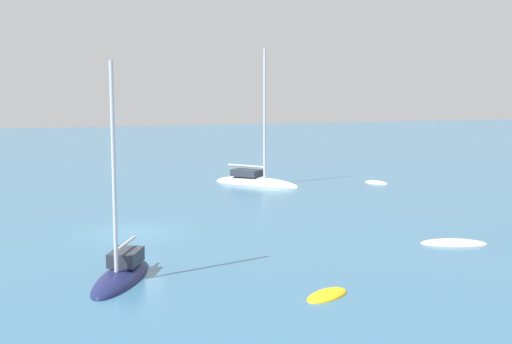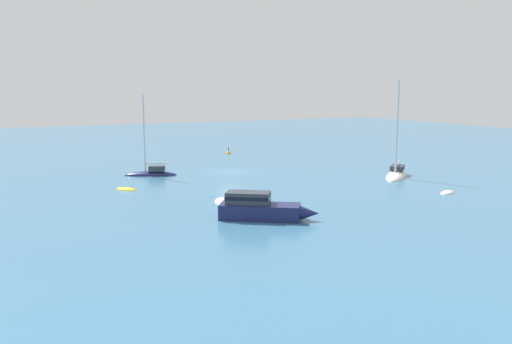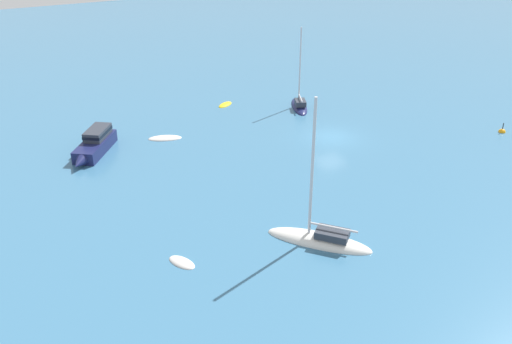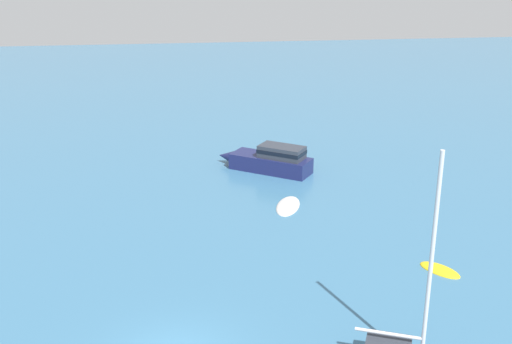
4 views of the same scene
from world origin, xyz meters
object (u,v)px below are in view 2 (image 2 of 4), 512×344
at_px(skiff, 126,190).
at_px(skiff_1, 447,193).
at_px(dinghy, 223,202).
at_px(ketch_1, 396,175).
at_px(launch, 261,208).
at_px(channel_buoy, 228,154).
at_px(ketch, 151,174).

xyz_separation_m(skiff, skiff_1, (-13.59, -23.60, 0.00)).
distance_m(dinghy, ketch_1, 20.32).
distance_m(skiff, launch, 15.62).
height_order(skiff, ketch_1, ketch_1).
bearing_deg(dinghy, channel_buoy, 175.31).
distance_m(ketch, ketch_1, 24.39).
height_order(launch, channel_buoy, launch).
bearing_deg(dinghy, launch, 20.86).
distance_m(ketch_1, channel_buoy, 25.71).
bearing_deg(skiff_1, channel_buoy, 74.30).
bearing_deg(skiff_1, dinghy, 139.31).
relative_size(ketch, ketch_1, 0.84).
xyz_separation_m(ketch, ketch_1, (-11.63, -21.44, -0.00)).
height_order(skiff, ketch, ketch).
xyz_separation_m(launch, ketch_1, (9.44, -19.96, -0.60)).
height_order(ketch, ketch_1, ketch_1).
relative_size(ketch, launch, 1.36).
distance_m(dinghy, ketch, 14.97).
bearing_deg(ketch_1, channel_buoy, -115.23).
relative_size(ketch_1, channel_buoy, 8.26).
xyz_separation_m(skiff, ketch, (6.49, -4.09, 0.18)).
bearing_deg(channel_buoy, launch, 159.51).
bearing_deg(ketch, channel_buoy, -114.02).
height_order(skiff, launch, launch).
bearing_deg(skiff_1, ketch_1, 52.38).
height_order(launch, ketch_1, ketch_1).
height_order(dinghy, ketch, ketch).
bearing_deg(dinghy, ketch, -154.69).
height_order(skiff_1, launch, launch).
height_order(dinghy, channel_buoy, channel_buoy).
relative_size(skiff_1, channel_buoy, 1.77).
distance_m(skiff_1, ketch_1, 8.67).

